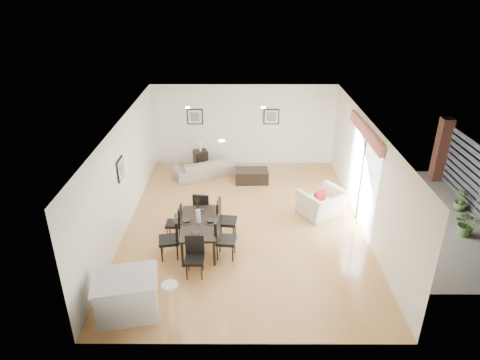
{
  "coord_description": "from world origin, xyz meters",
  "views": [
    {
      "loc": [
        -0.09,
        -9.49,
        5.84
      ],
      "look_at": [
        -0.12,
        0.4,
        1.07
      ],
      "focal_mm": 32.0,
      "sensor_mm": 36.0,
      "label": 1
    }
  ],
  "objects_px": {
    "dining_chair_wnear": "(172,236)",
    "dining_chair_enear": "(222,236)",
    "sofa": "(204,168)",
    "dining_table": "(199,225)",
    "dining_chair_wfar": "(177,221)",
    "dining_chair_head": "(195,253)",
    "kitchen_island": "(127,295)",
    "dining_chair_foot": "(202,207)",
    "coffee_table": "(252,176)",
    "bar_stool": "(170,288)",
    "armchair": "(322,203)",
    "side_table": "(201,159)",
    "dining_chair_efar": "(223,217)"
  },
  "relations": [
    {
      "from": "kitchen_island",
      "to": "bar_stool",
      "type": "bearing_deg",
      "value": -11.53
    },
    {
      "from": "dining_chair_head",
      "to": "kitchen_island",
      "type": "height_order",
      "value": "dining_chair_head"
    },
    {
      "from": "sofa",
      "to": "dining_chair_foot",
      "type": "xyz_separation_m",
      "value": [
        0.18,
        -2.97,
        0.23
      ]
    },
    {
      "from": "sofa",
      "to": "kitchen_island",
      "type": "distance_m",
      "value": 6.26
    },
    {
      "from": "dining_chair_wnear",
      "to": "kitchen_island",
      "type": "relative_size",
      "value": 0.74
    },
    {
      "from": "dining_chair_head",
      "to": "dining_chair_wnear",
      "type": "bearing_deg",
      "value": 132.79
    },
    {
      "from": "dining_chair_efar",
      "to": "dining_chair_foot",
      "type": "height_order",
      "value": "dining_chair_efar"
    },
    {
      "from": "dining_chair_foot",
      "to": "side_table",
      "type": "bearing_deg",
      "value": -77.19
    },
    {
      "from": "sofa",
      "to": "dining_table",
      "type": "bearing_deg",
      "value": 68.84
    },
    {
      "from": "sofa",
      "to": "dining_chair_foot",
      "type": "bearing_deg",
      "value": 69.58
    },
    {
      "from": "sofa",
      "to": "dining_chair_head",
      "type": "relative_size",
      "value": 2.11
    },
    {
      "from": "kitchen_island",
      "to": "dining_chair_head",
      "type": "bearing_deg",
      "value": 34.89
    },
    {
      "from": "side_table",
      "to": "dining_chair_enear",
      "type": "bearing_deg",
      "value": -79.7
    },
    {
      "from": "dining_chair_wnear",
      "to": "dining_chair_foot",
      "type": "xyz_separation_m",
      "value": [
        0.55,
        1.39,
        -0.04
      ]
    },
    {
      "from": "coffee_table",
      "to": "side_table",
      "type": "height_order",
      "value": "side_table"
    },
    {
      "from": "dining_chair_enear",
      "to": "bar_stool",
      "type": "relative_size",
      "value": 1.45
    },
    {
      "from": "armchair",
      "to": "coffee_table",
      "type": "xyz_separation_m",
      "value": [
        -1.83,
        2.03,
        -0.16
      ]
    },
    {
      "from": "dining_table",
      "to": "bar_stool",
      "type": "distance_m",
      "value": 2.24
    },
    {
      "from": "dining_table",
      "to": "coffee_table",
      "type": "distance_m",
      "value": 3.78
    },
    {
      "from": "dining_table",
      "to": "coffee_table",
      "type": "relative_size",
      "value": 1.65
    },
    {
      "from": "dining_table",
      "to": "side_table",
      "type": "distance_m",
      "value": 4.73
    },
    {
      "from": "dining_chair_wnear",
      "to": "sofa",
      "type": "bearing_deg",
      "value": 165.57
    },
    {
      "from": "armchair",
      "to": "dining_table",
      "type": "bearing_deg",
      "value": -6.93
    },
    {
      "from": "dining_chair_head",
      "to": "dining_chair_foot",
      "type": "bearing_deg",
      "value": 90.39
    },
    {
      "from": "dining_chair_wfar",
      "to": "dining_chair_head",
      "type": "bearing_deg",
      "value": 24.4
    },
    {
      "from": "dining_chair_wnear",
      "to": "side_table",
      "type": "bearing_deg",
      "value": 168.21
    },
    {
      "from": "dining_chair_enear",
      "to": "bar_stool",
      "type": "xyz_separation_m",
      "value": [
        -0.9,
        -1.82,
        0.03
      ]
    },
    {
      "from": "dining_chair_wnear",
      "to": "kitchen_island",
      "type": "xyz_separation_m",
      "value": [
        -0.6,
        -1.82,
        -0.13
      ]
    },
    {
      "from": "dining_chair_wfar",
      "to": "dining_chair_enear",
      "type": "height_order",
      "value": "dining_chair_enear"
    },
    {
      "from": "dining_table",
      "to": "dining_chair_enear",
      "type": "xyz_separation_m",
      "value": [
        0.56,
        -0.39,
        -0.05
      ]
    },
    {
      "from": "side_table",
      "to": "coffee_table",
      "type": "bearing_deg",
      "value": -35.1
    },
    {
      "from": "kitchen_island",
      "to": "bar_stool",
      "type": "distance_m",
      "value": 0.83
    },
    {
      "from": "sofa",
      "to": "dining_chair_efar",
      "type": "bearing_deg",
      "value": 77.99
    },
    {
      "from": "dining_chair_head",
      "to": "armchair",
      "type": "bearing_deg",
      "value": 38.46
    },
    {
      "from": "sofa",
      "to": "armchair",
      "type": "distance_m",
      "value": 4.16
    },
    {
      "from": "dining_chair_wfar",
      "to": "kitchen_island",
      "type": "height_order",
      "value": "dining_chair_wfar"
    },
    {
      "from": "armchair",
      "to": "dining_chair_enear",
      "type": "distance_m",
      "value": 3.2
    },
    {
      "from": "dining_chair_efar",
      "to": "bar_stool",
      "type": "distance_m",
      "value": 2.78
    },
    {
      "from": "dining_chair_wnear",
      "to": "kitchen_island",
      "type": "height_order",
      "value": "dining_chair_wnear"
    },
    {
      "from": "dining_chair_wfar",
      "to": "dining_chair_foot",
      "type": "bearing_deg",
      "value": 138.84
    },
    {
      "from": "dining_table",
      "to": "dining_chair_head",
      "type": "xyz_separation_m",
      "value": [
        0.0,
        -1.0,
        -0.1
      ]
    },
    {
      "from": "dining_chair_wnear",
      "to": "dining_chair_enear",
      "type": "xyz_separation_m",
      "value": [
        1.12,
        -0.0,
        -0.0
      ]
    },
    {
      "from": "sofa",
      "to": "dining_chair_efar",
      "type": "height_order",
      "value": "dining_chair_efar"
    },
    {
      "from": "side_table",
      "to": "kitchen_island",
      "type": "distance_m",
      "value": 6.97
    },
    {
      "from": "dining_chair_wnear",
      "to": "dining_chair_foot",
      "type": "relative_size",
      "value": 1.09
    },
    {
      "from": "dining_chair_wfar",
      "to": "side_table",
      "type": "distance_m",
      "value": 4.31
    },
    {
      "from": "dining_chair_wnear",
      "to": "dining_chair_foot",
      "type": "height_order",
      "value": "dining_chair_wnear"
    },
    {
      "from": "coffee_table",
      "to": "dining_chair_wfar",
      "type": "bearing_deg",
      "value": -122.47
    },
    {
      "from": "dining_chair_foot",
      "to": "coffee_table",
      "type": "height_order",
      "value": "dining_chair_foot"
    },
    {
      "from": "armchair",
      "to": "dining_chair_efar",
      "type": "xyz_separation_m",
      "value": [
        -2.59,
        -1.08,
        0.2
      ]
    }
  ]
}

